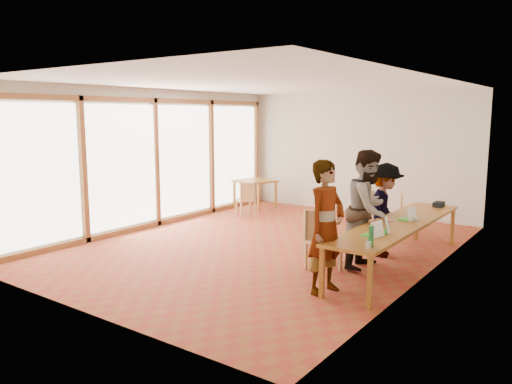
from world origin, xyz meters
TOP-DOWN VIEW (x-y plane):
  - ground at (0.00, 0.00)m, footprint 8.00×8.00m
  - wall_back at (0.00, 4.00)m, footprint 6.00×0.10m
  - wall_front at (0.00, -4.00)m, footprint 6.00×0.10m
  - wall_right at (3.00, 0.00)m, footprint 0.10×8.00m
  - window_wall at (-2.96, 0.00)m, footprint 0.10×8.00m
  - ceiling at (0.00, 0.00)m, footprint 6.00×8.00m
  - communal_table at (2.50, 0.10)m, footprint 0.80×4.00m
  - side_table at (-2.40, 2.94)m, footprint 0.90×0.90m
  - chair_near at (1.50, -0.71)m, footprint 0.57×0.57m
  - chair_mid at (1.30, -0.39)m, footprint 0.43×0.43m
  - chair_far at (1.37, 1.70)m, footprint 0.49×0.49m
  - chair_empty at (1.78, 2.46)m, footprint 0.50×0.50m
  - chair_spare at (-1.87, 1.88)m, footprint 0.56×0.56m
  - person_near at (2.08, -1.60)m, footprint 0.53×0.73m
  - person_mid at (2.08, -0.17)m, footprint 0.72×0.92m
  - person_far at (2.05, 0.61)m, footprint 0.84×1.17m
  - laptop_near at (2.56, -1.05)m, footprint 0.27×0.30m
  - laptop_mid at (2.57, -0.74)m, footprint 0.29×0.31m
  - laptop_far at (2.58, 0.31)m, footprint 0.26×0.29m
  - yellow_mug at (2.55, -0.85)m, footprint 0.15×0.15m
  - green_bottle at (2.74, -1.60)m, footprint 0.07×0.07m
  - clear_glass at (2.74, -1.69)m, footprint 0.07×0.07m
  - condiment_cup at (2.71, 0.27)m, footprint 0.08×0.08m
  - pink_phone at (2.38, 0.04)m, footprint 0.05×0.10m
  - black_pouch at (2.62, 1.82)m, footprint 0.16×0.26m

SIDE VIEW (x-z plane):
  - ground at x=0.00m, z-range 0.00..0.00m
  - chair_mid at x=1.30m, z-range 0.28..0.71m
  - chair_empty at x=1.78m, z-range 0.29..0.72m
  - chair_spare at x=-1.87m, z-range 0.30..0.75m
  - chair_far at x=1.37m, z-range 0.33..0.83m
  - chair_near at x=1.50m, z-range 0.33..0.85m
  - side_table at x=-2.40m, z-range 0.29..1.04m
  - communal_table at x=2.50m, z-range 0.33..1.08m
  - pink_phone at x=2.38m, z-range 0.75..0.76m
  - condiment_cup at x=2.71m, z-range 0.75..0.81m
  - clear_glass at x=2.74m, z-range 0.75..0.84m
  - black_pouch at x=2.62m, z-range 0.75..0.84m
  - yellow_mug at x=2.55m, z-range 0.75..0.85m
  - laptop_mid at x=2.57m, z-range 0.70..0.92m
  - laptop_far at x=2.58m, z-range 0.70..0.92m
  - laptop_near at x=2.56m, z-range 0.70..0.92m
  - person_far at x=2.05m, z-range 0.00..1.63m
  - green_bottle at x=2.74m, z-range 0.75..1.03m
  - person_near at x=2.08m, z-range 0.00..1.85m
  - person_mid at x=2.08m, z-range 0.00..1.90m
  - wall_back at x=0.00m, z-range 0.00..3.00m
  - wall_front at x=0.00m, z-range 0.00..3.00m
  - wall_right at x=3.00m, z-range 0.00..3.00m
  - window_wall at x=-2.96m, z-range 0.00..3.00m
  - ceiling at x=0.00m, z-range 3.00..3.04m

